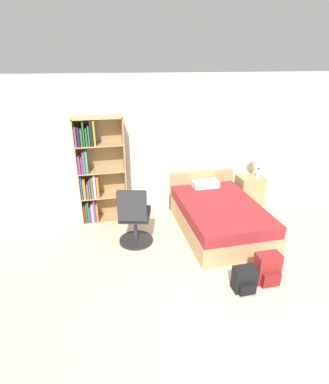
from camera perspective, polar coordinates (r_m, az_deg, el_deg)
ground_plane at (r=3.91m, az=17.16°, el=-23.25°), size 14.00×14.00×0.00m
wall_back at (r=5.87m, az=3.36°, el=8.99°), size 9.00×0.06×2.60m
bookshelf at (r=5.52m, az=-13.15°, el=3.68°), size 0.84×0.33×1.93m
bed at (r=5.43m, az=10.10°, el=-4.28°), size 1.31×2.03×0.78m
office_chair at (r=4.82m, az=-5.74°, el=-5.06°), size 0.59×0.66×1.04m
nightstand at (r=6.49m, az=15.93°, el=0.30°), size 0.52×0.41×0.62m
table_lamp at (r=6.24m, az=16.87°, el=6.34°), size 0.21×0.21×0.52m
water_bottle at (r=6.30m, az=17.36°, el=3.42°), size 0.07×0.07×0.21m
backpack_red at (r=4.41m, az=19.02°, el=-13.68°), size 0.33×0.26×0.43m
backpack_black at (r=4.22m, az=14.97°, el=-15.85°), size 0.29×0.24×0.34m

